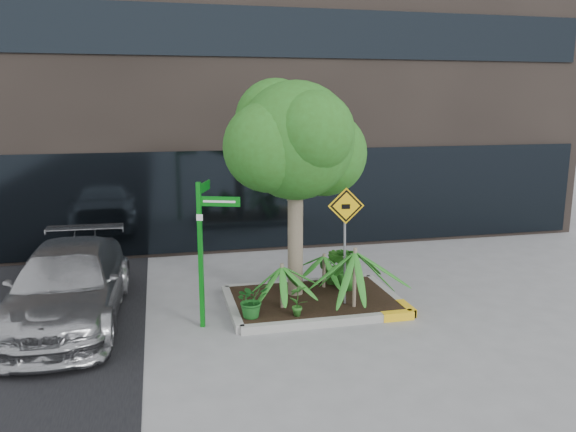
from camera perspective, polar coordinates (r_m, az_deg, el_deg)
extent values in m
plane|color=gray|center=(10.86, 1.95, -9.62)|extent=(80.00, 80.00, 0.00)
cube|color=#9E9E99|center=(12.16, 1.14, -6.89)|extent=(3.20, 0.15, 0.15)
cube|color=#9E9E99|center=(10.17, 4.26, -10.71)|extent=(3.20, 0.15, 0.15)
cube|color=#9E9E99|center=(10.86, -5.71, -9.27)|extent=(0.15, 2.20, 0.15)
cube|color=#9E9E99|center=(11.67, 10.21, -7.88)|extent=(0.15, 2.20, 0.15)
cube|color=yellow|center=(10.61, 11.07, -9.94)|extent=(0.60, 0.17, 0.15)
cube|color=black|center=(11.14, 2.56, -8.41)|extent=(3.05, 2.05, 0.06)
cylinder|color=gray|center=(10.99, 0.75, -1.66)|extent=(0.30, 0.30, 2.82)
cylinder|color=gray|center=(10.82, 1.25, 3.70)|extent=(0.53, 0.15, 0.92)
sphere|color=#2A611B|center=(10.72, 0.78, 7.66)|extent=(2.25, 2.25, 2.25)
sphere|color=#2A611B|center=(11.19, 3.71, 6.36)|extent=(1.69, 1.69, 1.69)
sphere|color=#2A611B|center=(10.42, -2.01, 7.02)|extent=(1.69, 1.69, 1.69)
sphere|color=#2A611B|center=(10.21, 2.58, 8.51)|extent=(1.50, 1.50, 1.50)
sphere|color=#2A611B|center=(11.09, -1.25, 9.74)|extent=(1.60, 1.60, 1.60)
cylinder|color=gray|center=(10.55, 6.78, -6.22)|extent=(0.07, 0.07, 1.13)
cylinder|color=gray|center=(10.48, -0.62, -7.08)|extent=(0.07, 0.07, 0.85)
cylinder|color=gray|center=(11.63, 3.67, -5.54)|extent=(0.07, 0.07, 0.71)
imported|color=#A3A4A8|center=(10.92, -21.43, -6.57)|extent=(2.08, 4.74, 1.35)
imported|color=#19591D|center=(10.09, -3.70, -8.49)|extent=(0.71, 0.71, 0.64)
imported|color=#26671E|center=(11.55, 6.08, -5.31)|extent=(0.68, 0.68, 0.87)
imported|color=#296820|center=(10.13, 0.98, -8.50)|extent=(0.40, 0.40, 0.60)
imported|color=#255919|center=(11.82, 4.73, -5.07)|extent=(0.62, 0.62, 0.79)
cube|color=#0B7A15|center=(9.85, -8.86, -4.06)|extent=(0.10, 0.10, 2.59)
cube|color=#0B7A15|center=(9.54, -7.01, 1.48)|extent=(0.69, 0.27, 0.17)
cube|color=#0B7A15|center=(9.94, -8.53, 2.92)|extent=(0.27, 0.69, 0.17)
cube|color=white|center=(9.53, -7.00, 1.46)|extent=(0.52, 0.19, 0.04)
cube|color=white|center=(9.94, -8.61, 2.92)|extent=(0.19, 0.52, 0.04)
cube|color=white|center=(9.65, -8.97, -0.15)|extent=(0.11, 0.04, 0.11)
cylinder|color=slate|center=(10.64, 5.78, -3.49)|extent=(0.08, 0.25, 2.04)
cube|color=yellow|center=(10.43, 5.92, 1.04)|extent=(0.68, 0.11, 0.68)
cube|color=black|center=(10.42, 5.94, 1.02)|extent=(0.60, 0.08, 0.61)
cube|color=yellow|center=(10.41, 5.95, 1.02)|extent=(0.51, 0.07, 0.52)
cube|color=black|center=(10.41, 5.90, 0.96)|extent=(0.16, 0.02, 0.09)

